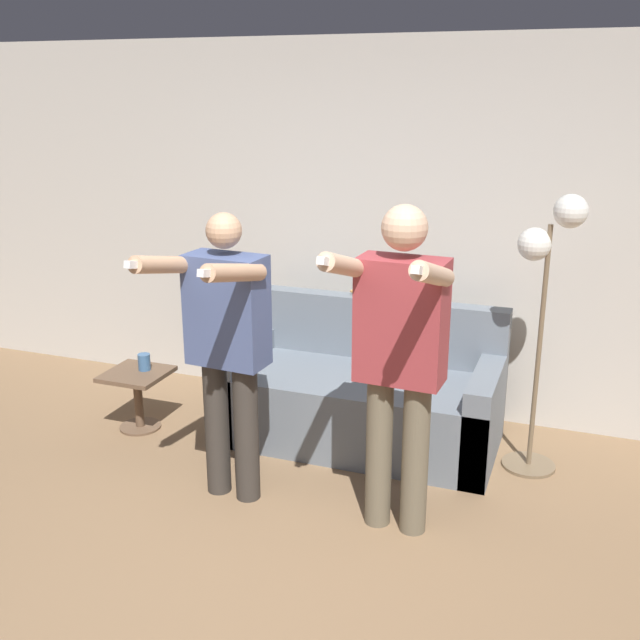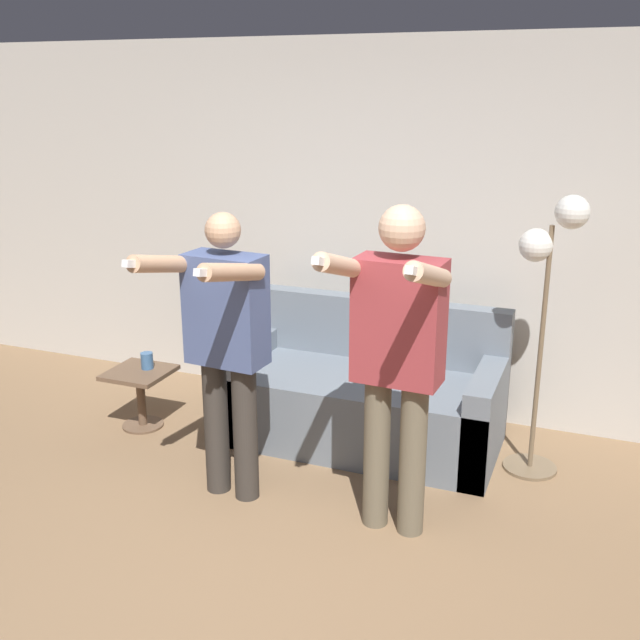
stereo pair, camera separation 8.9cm
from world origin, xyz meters
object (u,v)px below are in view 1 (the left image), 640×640
at_px(person_right, 399,349).
at_px(floor_lamp, 548,269).
at_px(cat, 393,288).
at_px(cup, 144,362).
at_px(side_table, 137,388).
at_px(couch, 362,397).
at_px(person_left, 226,340).

height_order(person_right, floor_lamp, person_right).
xyz_separation_m(cat, floor_lamp, (1.00, -0.33, 0.29)).
relative_size(person_right, cat, 3.43).
bearing_deg(cat, cup, -157.98).
bearing_deg(side_table, couch, 14.11).
distance_m(person_right, floor_lamp, 1.16).
xyz_separation_m(person_left, floor_lamp, (1.59, 0.95, 0.31)).
distance_m(person_left, person_right, 0.97).
height_order(person_left, side_table, person_left).
height_order(floor_lamp, side_table, floor_lamp).
bearing_deg(cup, person_left, -33.32).
height_order(person_left, floor_lamp, floor_lamp).
height_order(couch, cat, cat).
relative_size(cat, floor_lamp, 0.30).
relative_size(person_left, floor_lamp, 0.97).
bearing_deg(cup, side_table, -119.55).
xyz_separation_m(couch, cup, (-1.46, -0.32, 0.17)).
distance_m(person_right, side_table, 2.18).
height_order(person_right, side_table, person_right).
bearing_deg(cat, person_right, -73.71).
bearing_deg(couch, floor_lamp, -0.53).
xyz_separation_m(person_left, side_table, (-1.00, 0.58, -0.66)).
height_order(couch, cup, couch).
distance_m(person_right, cup, 2.11).
bearing_deg(person_left, person_right, 4.20).
bearing_deg(person_right, floor_lamp, 59.25).
bearing_deg(person_right, person_left, -177.08).
relative_size(cat, cup, 4.46).
relative_size(person_left, person_right, 0.95).
distance_m(couch, person_right, 1.29).
relative_size(couch, floor_lamp, 1.05).
bearing_deg(side_table, person_right, -16.41).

